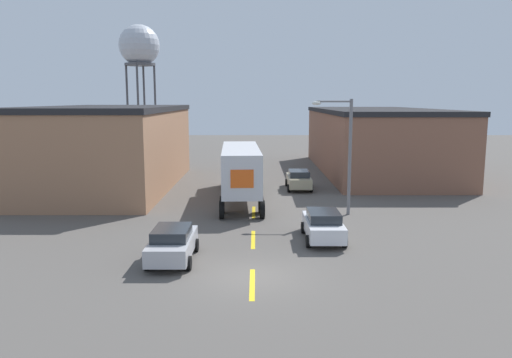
{
  "coord_description": "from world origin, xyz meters",
  "views": [
    {
      "loc": [
        0.14,
        -19.01,
        6.97
      ],
      "look_at": [
        0.07,
        8.46,
        2.59
      ],
      "focal_mm": 35.0,
      "sensor_mm": 36.0,
      "label": 1
    }
  ],
  "objects_px": {
    "parked_car_right_far": "(300,179)",
    "parked_car_right_near": "(324,225)",
    "street_lamp": "(346,148)",
    "semi_truck": "(242,167)",
    "water_tower": "(141,47)",
    "parked_car_left_near": "(174,243)"
  },
  "relations": [
    {
      "from": "parked_car_right_far",
      "to": "parked_car_right_near",
      "type": "xyz_separation_m",
      "value": [
        0.0,
        -14.38,
        0.0
      ]
    },
    {
      "from": "parked_car_right_near",
      "to": "street_lamp",
      "type": "height_order",
      "value": "street_lamp"
    },
    {
      "from": "semi_truck",
      "to": "water_tower",
      "type": "distance_m",
      "value": 36.56
    },
    {
      "from": "parked_car_left_near",
      "to": "parked_car_right_far",
      "type": "xyz_separation_m",
      "value": [
        7.01,
        17.59,
        0.0
      ]
    },
    {
      "from": "parked_car_right_near",
      "to": "water_tower",
      "type": "height_order",
      "value": "water_tower"
    },
    {
      "from": "parked_car_right_near",
      "to": "water_tower",
      "type": "xyz_separation_m",
      "value": [
        -18.44,
        42.03,
        12.85
      ]
    },
    {
      "from": "parked_car_left_near",
      "to": "street_lamp",
      "type": "height_order",
      "value": "street_lamp"
    },
    {
      "from": "semi_truck",
      "to": "parked_car_right_near",
      "type": "bearing_deg",
      "value": -69.1
    },
    {
      "from": "semi_truck",
      "to": "parked_car_left_near",
      "type": "bearing_deg",
      "value": -103.48
    },
    {
      "from": "semi_truck",
      "to": "water_tower",
      "type": "height_order",
      "value": "water_tower"
    },
    {
      "from": "semi_truck",
      "to": "parked_car_right_far",
      "type": "bearing_deg",
      "value": 40.5
    },
    {
      "from": "parked_car_left_near",
      "to": "water_tower",
      "type": "distance_m",
      "value": 48.4
    },
    {
      "from": "parked_car_right_near",
      "to": "street_lamp",
      "type": "bearing_deg",
      "value": 70.61
    },
    {
      "from": "water_tower",
      "to": "street_lamp",
      "type": "height_order",
      "value": "water_tower"
    },
    {
      "from": "parked_car_left_near",
      "to": "semi_truck",
      "type": "bearing_deg",
      "value": 79.22
    },
    {
      "from": "parked_car_left_near",
      "to": "parked_car_right_near",
      "type": "distance_m",
      "value": 7.71
    },
    {
      "from": "parked_car_right_near",
      "to": "street_lamp",
      "type": "relative_size",
      "value": 0.59
    },
    {
      "from": "semi_truck",
      "to": "parked_car_left_near",
      "type": "height_order",
      "value": "semi_truck"
    },
    {
      "from": "semi_truck",
      "to": "street_lamp",
      "type": "xyz_separation_m",
      "value": [
        6.44,
        -4.54,
        1.79
      ]
    },
    {
      "from": "water_tower",
      "to": "parked_car_right_near",
      "type": "bearing_deg",
      "value": -66.31
    },
    {
      "from": "parked_car_right_near",
      "to": "street_lamp",
      "type": "xyz_separation_m",
      "value": [
        1.99,
        5.65,
        3.34
      ]
    },
    {
      "from": "parked_car_left_near",
      "to": "parked_car_right_near",
      "type": "xyz_separation_m",
      "value": [
        7.01,
        3.21,
        0.0
      ]
    }
  ]
}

